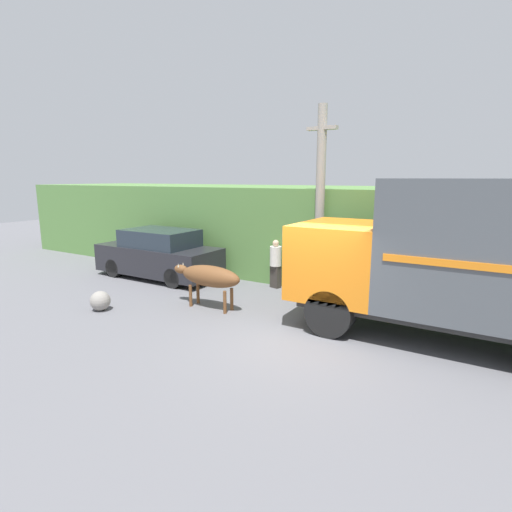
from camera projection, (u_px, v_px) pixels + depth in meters
The scene contains 8 objects.
ground_plane at pixel (300, 338), 8.95m from camera, with size 60.00×60.00×0.00m, color slate.
hillside_embankment at pixel (378, 234), 14.00m from camera, with size 32.00×5.39×3.20m.
cargo_truck at pixel (465, 258), 8.29m from camera, with size 6.80×2.50×3.52m.
brown_cow at pixel (209, 277), 10.85m from camera, with size 2.21×0.58×1.20m.
parked_suv at pixel (158, 255), 14.23m from camera, with size 4.62×1.83×1.74m.
pedestrian_on_hill at pixel (276, 262), 12.91m from camera, with size 0.46×0.46×1.58m.
utility_pole at pixel (320, 200), 11.81m from camera, with size 0.90×0.27×5.60m.
roadside_rock at pixel (100, 301), 10.78m from camera, with size 0.53×0.53×0.53m.
Camera 1 is at (3.51, -7.72, 3.54)m, focal length 28.00 mm.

